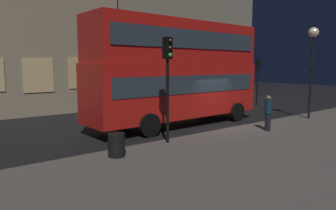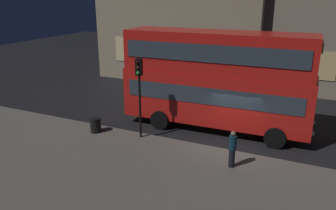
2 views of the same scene
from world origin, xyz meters
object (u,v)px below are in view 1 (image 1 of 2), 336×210
(street_lamp, at_px, (313,48))
(pedestrian, at_px, (268,113))
(double_decker_bus, at_px, (178,68))
(traffic_light_far_side, at_px, (258,72))
(traffic_light_near_kerb, at_px, (168,68))
(litter_bin, at_px, (116,145))

(street_lamp, bearing_deg, pedestrian, -173.84)
(double_decker_bus, xyz_separation_m, pedestrian, (2.12, -4.16, -2.08))
(traffic_light_far_side, bearing_deg, traffic_light_near_kerb, 27.31)
(traffic_light_near_kerb, xyz_separation_m, pedestrian, (5.21, -1.14, -2.14))
(pedestrian, bearing_deg, traffic_light_near_kerb, -101.91)
(pedestrian, bearing_deg, traffic_light_far_side, 128.86)
(traffic_light_near_kerb, xyz_separation_m, traffic_light_far_side, (13.88, 5.74, -0.43))
(double_decker_bus, relative_size, street_lamp, 1.98)
(traffic_light_far_side, bearing_deg, litter_bin, 25.38)
(litter_bin, bearing_deg, traffic_light_far_side, 20.54)
(traffic_light_near_kerb, bearing_deg, traffic_light_far_side, 15.26)
(traffic_light_near_kerb, height_order, litter_bin, traffic_light_near_kerb)
(double_decker_bus, height_order, pedestrian, double_decker_bus)
(double_decker_bus, xyz_separation_m, street_lamp, (7.10, -3.63, 1.16))
(street_lamp, height_order, litter_bin, street_lamp)
(traffic_light_far_side, bearing_deg, pedestrian, 43.28)
(traffic_light_near_kerb, relative_size, traffic_light_far_side, 1.12)
(traffic_light_near_kerb, xyz_separation_m, street_lamp, (10.20, -0.60, 1.11))
(pedestrian, bearing_deg, litter_bin, -94.80)
(pedestrian, relative_size, litter_bin, 2.11)
(litter_bin, bearing_deg, street_lamp, -0.78)
(double_decker_bus, distance_m, traffic_light_near_kerb, 4.33)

